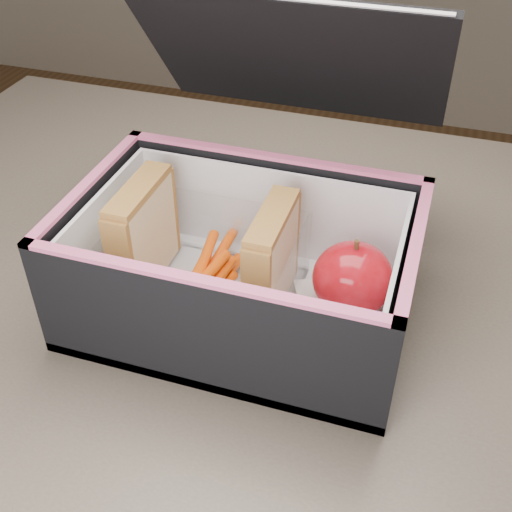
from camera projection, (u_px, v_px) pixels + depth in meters
The scene contains 8 objects.
kitchen_table at pixel (313, 361), 0.69m from camera, with size 1.20×0.80×0.75m.
lunch_bag at pixel (244, 255), 0.59m from camera, with size 0.31×0.33×0.27m.
plastic_tub at pixel (207, 262), 0.61m from camera, with size 0.17×0.12×0.07m, color white, non-canonical shape.
sandwich_left at pixel (143, 233), 0.61m from camera, with size 0.03×0.09×0.10m.
sandwich_right at pixel (272, 260), 0.58m from camera, with size 0.03×0.09×0.10m.
carrot_sticks at pixel (208, 279), 0.61m from camera, with size 0.04×0.14×0.03m.
paper_napkin at pixel (343, 310), 0.60m from camera, with size 0.08×0.08×0.01m, color white.
red_apple at pixel (353, 279), 0.58m from camera, with size 0.08×0.08×0.08m.
Camera 1 is at (0.09, -0.47, 1.18)m, focal length 45.00 mm.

